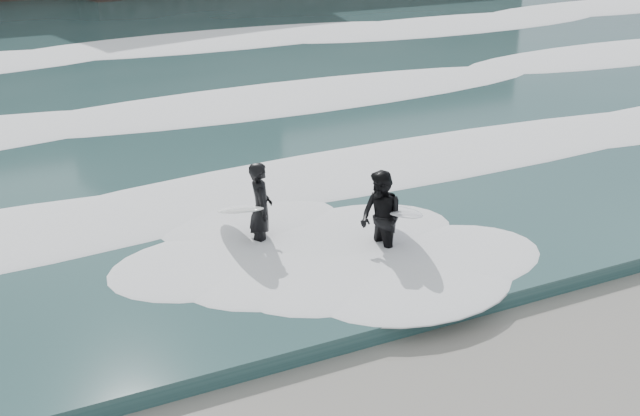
# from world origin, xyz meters

# --- Properties ---
(sea) EXTENTS (90.00, 52.00, 0.30)m
(sea) POSITION_xyz_m (0.00, 29.00, 0.15)
(sea) COLOR #274849
(sea) RESTS_ON ground
(foam_near) EXTENTS (60.00, 3.20, 0.20)m
(foam_near) POSITION_xyz_m (0.00, 9.00, 0.40)
(foam_near) COLOR white
(foam_near) RESTS_ON sea
(foam_mid) EXTENTS (60.00, 4.00, 0.24)m
(foam_mid) POSITION_xyz_m (0.00, 16.00, 0.42)
(foam_mid) COLOR white
(foam_mid) RESTS_ON sea
(foam_far) EXTENTS (60.00, 4.80, 0.30)m
(foam_far) POSITION_xyz_m (0.00, 25.00, 0.45)
(foam_far) COLOR white
(foam_far) RESTS_ON sea
(surfer_left) EXTENTS (0.98, 1.98, 1.78)m
(surfer_left) POSITION_xyz_m (-0.14, 6.75, 0.90)
(surfer_left) COLOR black
(surfer_left) RESTS_ON ground
(surfer_right) EXTENTS (1.34, 2.03, 1.76)m
(surfer_right) POSITION_xyz_m (1.72, 5.37, 0.89)
(surfer_right) COLOR black
(surfer_right) RESTS_ON ground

